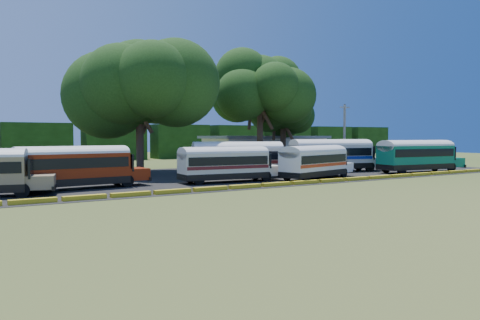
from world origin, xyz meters
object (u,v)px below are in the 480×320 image
bus_red (76,164)px  tree_west (139,83)px  bus_teal (417,154)px  bus_white_red (315,160)px  bus_cream_west (226,162)px

bus_red → tree_west: tree_west is taller
bus_teal → tree_west: tree_west is taller
bus_white_red → bus_teal: bus_teal is taller
tree_west → bus_red: bearing=-128.7°
bus_red → bus_cream_west: (12.17, -1.54, -0.13)m
bus_cream_west → tree_west: bearing=107.5°
bus_red → bus_teal: bus_teal is taller
bus_red → bus_white_red: bus_red is taller
bus_red → bus_white_red: (20.61, -3.46, -0.11)m
bus_red → tree_west: bearing=46.6°
bus_teal → tree_west: size_ratio=0.78×
bus_white_red → tree_west: size_ratio=0.69×
bus_white_red → bus_teal: (14.69, -0.01, 0.27)m
bus_cream_west → bus_teal: bearing=0.2°
bus_white_red → tree_west: tree_west is taller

